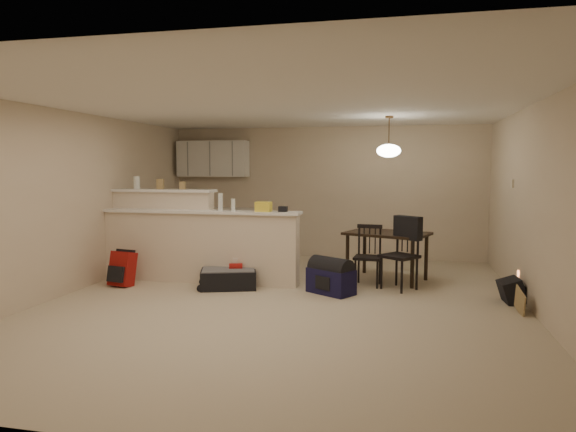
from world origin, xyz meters
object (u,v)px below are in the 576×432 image
(dining_chair_far, at_px, (399,254))
(dining_table, at_px, (387,238))
(pendant_lamp, at_px, (389,150))
(red_backpack, at_px, (122,269))
(dining_chair_near, at_px, (368,256))
(black_daypack, at_px, (512,291))
(navy_duffel, at_px, (331,281))
(suitcase, at_px, (228,279))

(dining_chair_far, bearing_deg, dining_table, 145.83)
(dining_table, bearing_deg, dining_chair_far, -51.78)
(pendant_lamp, relative_size, red_backpack, 1.24)
(dining_chair_far, bearing_deg, pendant_lamp, 145.83)
(pendant_lamp, bearing_deg, red_backpack, -161.90)
(dining_chair_far, height_order, red_backpack, dining_chair_far)
(dining_chair_near, relative_size, black_daypack, 2.56)
(dining_table, relative_size, red_backpack, 2.77)
(dining_table, height_order, pendant_lamp, pendant_lamp)
(dining_table, bearing_deg, dining_chair_near, -100.03)
(red_backpack, distance_m, navy_duffel, 3.05)
(navy_duffel, distance_m, black_daypack, 2.32)
(dining_chair_far, height_order, navy_duffel, dining_chair_far)
(dining_chair_far, xyz_separation_m, red_backpack, (-3.96, -0.65, -0.26))
(dining_chair_far, distance_m, red_backpack, 4.02)
(pendant_lamp, xyz_separation_m, dining_chair_near, (-0.26, -0.45, -1.55))
(suitcase, bearing_deg, dining_chair_near, -1.50)
(dining_chair_near, distance_m, navy_duffel, 0.79)
(suitcase, bearing_deg, navy_duffel, -18.21)
(red_backpack, relative_size, navy_duffel, 0.79)
(dining_table, height_order, dining_chair_far, dining_chair_far)
(dining_chair_near, distance_m, red_backpack, 3.60)
(pendant_lamp, xyz_separation_m, red_backpack, (-3.77, -1.23, -1.74))
(dining_table, distance_m, dining_chair_near, 0.56)
(dining_chair_far, bearing_deg, suitcase, -131.72)
(suitcase, xyz_separation_m, black_daypack, (3.81, 0.00, 0.02))
(black_daypack, bearing_deg, dining_chair_near, 67.67)
(black_daypack, bearing_deg, navy_duffel, 85.07)
(pendant_lamp, bearing_deg, navy_duffel, -125.01)
(suitcase, bearing_deg, black_daypack, -18.21)
(dining_table, distance_m, dining_chair_far, 0.63)
(dining_table, xyz_separation_m, dining_chair_near, (-0.26, -0.45, -0.21))
(red_backpack, relative_size, black_daypack, 1.44)
(pendant_lamp, distance_m, suitcase, 3.06)
(navy_duffel, relative_size, black_daypack, 1.82)
(dining_table, xyz_separation_m, navy_duffel, (-0.72, -1.03, -0.48))
(pendant_lamp, distance_m, dining_chair_far, 1.60)
(pendant_lamp, bearing_deg, dining_table, 63.43)
(pendant_lamp, distance_m, red_backpack, 4.33)
(pendant_lamp, relative_size, dining_chair_near, 0.70)
(dining_chair_near, bearing_deg, suitcase, -159.00)
(dining_chair_far, bearing_deg, dining_chair_near, -159.41)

